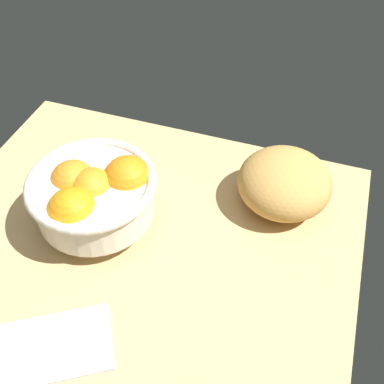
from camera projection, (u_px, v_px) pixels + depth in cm
name	position (u px, v px, depth cm)	size (l,w,h in cm)	color
ground_plane	(135.00, 255.00, 77.51)	(72.79, 64.72, 3.00)	tan
fruit_bowl	(94.00, 194.00, 75.36)	(21.37, 21.37, 12.43)	silver
bread_loaf	(284.00, 183.00, 80.34)	(16.65, 16.52, 9.83)	tan
napkin_folded	(54.00, 346.00, 64.39)	(15.88, 10.25, 0.96)	silver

